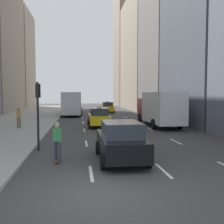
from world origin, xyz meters
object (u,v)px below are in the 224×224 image
skateboarder (57,140)px  taxi_second (107,107)px  city_bus (72,103)px  sedan_black_near (121,141)px  taxi_lead (99,117)px  traffic_light_pole (38,105)px  box_truck (159,108)px  pedestrian_far_walking (19,117)px

skateboarder → taxi_second: bearing=79.8°
taxi_second → city_bus: city_bus is taller
city_bus → skateboarder: bearing=-89.9°
sedan_black_near → city_bus: size_ratio=0.38×
taxi_lead → traffic_light_pole: size_ratio=1.22×
taxi_second → skateboarder: bearing=-100.2°
taxi_second → box_truck: 19.19m
sedan_black_near → pedestrian_far_walking: bearing=121.2°
city_bus → box_truck: (8.41, -15.29, -0.08)m
city_bus → traffic_light_pole: size_ratio=3.23×
traffic_light_pole → sedan_black_near: bearing=-33.9°
taxi_lead → skateboarder: (-2.78, -12.29, 0.08)m
pedestrian_far_walking → skateboarder: bearing=-69.9°
box_truck → pedestrian_far_walking: 12.50m
skateboarder → taxi_lead: bearing=77.3°
taxi_lead → pedestrian_far_walking: (-6.85, -1.19, 0.19)m
box_truck → skateboarder: size_ratio=4.81×
taxi_lead → city_bus: size_ratio=0.38×
taxi_lead → skateboarder: taxi_lead is taller
taxi_second → traffic_light_pole: bearing=-103.3°
sedan_black_near → taxi_lead: bearing=90.0°
traffic_light_pole → taxi_second: bearing=76.7°
taxi_lead → traffic_light_pole: (-3.95, -9.83, 1.53)m
taxi_lead → box_truck: bearing=-2.9°
pedestrian_far_walking → taxi_lead: bearing=9.8°
taxi_lead → taxi_second: same height
traffic_light_pole → taxi_lead: bearing=68.1°
taxi_second → skateboarder: taxi_second is taller
taxi_second → sedan_black_near: size_ratio=0.99×
city_bus → box_truck: bearing=-61.2°
taxi_lead → box_truck: box_truck is taller
sedan_black_near → traffic_light_pole: (-3.95, 2.65, 1.51)m
box_truck → traffic_light_pole: (-9.55, -9.55, 0.70)m
taxi_second → city_bus: bearing=-146.8°
taxi_second → traffic_light_pole: 29.34m
taxi_lead → traffic_light_pole: bearing=-111.9°
taxi_second → pedestrian_far_walking: (-9.65, -19.86, 0.19)m
city_bus → pedestrian_far_walking: city_bus is taller
skateboarder → traffic_light_pole: traffic_light_pole is taller
skateboarder → pedestrian_far_walking: (-4.07, 11.11, 0.10)m
sedan_black_near → traffic_light_pole: 4.99m
sedan_black_near → box_truck: box_truck is taller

